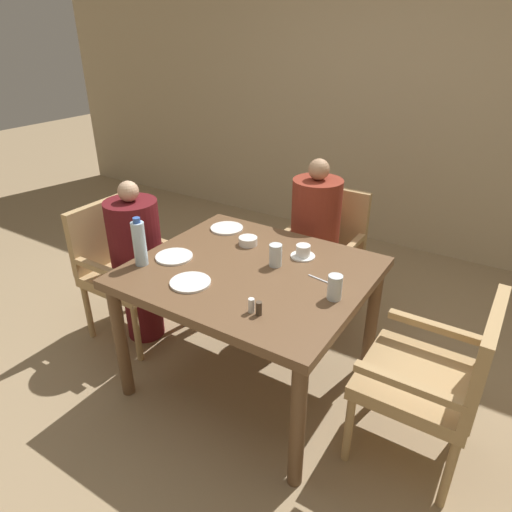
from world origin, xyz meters
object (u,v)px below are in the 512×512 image
Objects in this scene: diner_in_far_chair at (314,242)px; plate_main_left at (174,257)px; chair_left_side at (123,263)px; glass_tall_near at (335,287)px; chair_far_side at (322,247)px; teacup_with_saucer at (303,252)px; diner_in_left_chair at (138,261)px; plate_dessert_center at (190,282)px; glass_tall_mid at (276,255)px; bowl_small at (248,241)px; plate_main_right at (227,228)px; water_bottle at (139,243)px; chair_right_side at (438,375)px.

diner_in_far_chair is 1.01m from plate_main_left.
glass_tall_near is (1.48, -0.04, 0.31)m from chair_left_side.
teacup_with_saucer is (0.17, -0.65, 0.28)m from chair_far_side.
diner_in_far_chair reaches higher than diner_in_left_chair.
chair_far_side reaches higher than plate_dessert_center.
diner_in_left_chair is at bearing -174.12° from glass_tall_mid.
plate_main_right is at bearing 153.84° from bowl_small.
plate_dessert_center is 0.76× the size of water_bottle.
teacup_with_saucer reaches higher than plate_main_left.
glass_tall_mid reaches higher than bowl_small.
diner_in_far_chair reaches higher than plate_dessert_center.
diner_in_far_chair reaches higher than teacup_with_saucer.
chair_right_side is at bearing -38.24° from diner_in_far_chair.
chair_far_side is at bearing 96.46° from glass_tall_mid.
chair_left_side is at bearing -180.00° from diner_in_left_chair.
glass_tall_near reaches higher than bowl_small.
diner_in_far_chair is at bearing 42.43° from diner_in_left_chair.
teacup_with_saucer reaches higher than plate_dessert_center.
water_bottle is (-0.35, -0.50, 0.10)m from bowl_small.
chair_right_side is 4.39× the size of plate_dessert_center.
diner_in_left_chair is at bearing -137.57° from diner_in_far_chair.
glass_tall_mid is at bearing -26.85° from plate_main_right.
plate_main_right is at bearing 110.29° from plate_dessert_center.
glass_tall_mid is at bearing -114.59° from teacup_with_saucer.
glass_tall_mid is (0.51, 0.22, 0.05)m from plate_main_left.
plate_main_left is (-1.41, -0.12, 0.26)m from chair_right_side.
chair_far_side is 6.57× the size of teacup_with_saucer.
teacup_with_saucer reaches higher than plate_main_right.
plate_main_right is at bearing -125.29° from chair_far_side.
chair_right_side reaches higher than plate_main_left.
plate_main_right is at bearing 171.76° from teacup_with_saucer.
plate_main_left is (0.43, -0.12, 0.20)m from diner_in_left_chair.
teacup_with_saucer is at bearing 65.41° from glass_tall_mid.
plate_main_right is (-0.40, -0.43, 0.16)m from diner_in_far_chair.
glass_tall_near and glass_tall_mid have the same top height.
glass_tall_near is at bearing -62.99° from chair_far_side.
chair_left_side is 4.39× the size of plate_main_right.
diner_in_left_chair is 1.16m from diner_in_far_chair.
chair_left_side is 0.64m from plate_main_left.
chair_left_side is 1.51m from glass_tall_near.
glass_tall_mid reaches higher than plate_main_right.
plate_main_left is 1.88× the size of bowl_small.
chair_right_side is at bearing 0.00° from chair_left_side.
chair_far_side is at bearing 76.12° from bowl_small.
diner_in_left_chair is 5.33× the size of plate_dessert_center.
diner_in_far_chair is at bearing 108.23° from teacup_with_saucer.
water_bottle is at bearing -166.99° from glass_tall_near.
teacup_with_saucer is at bearing 58.70° from plate_dessert_center.
diner_in_far_chair is 1.26m from chair_right_side.
water_bottle is at bearing -113.47° from chair_far_side.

